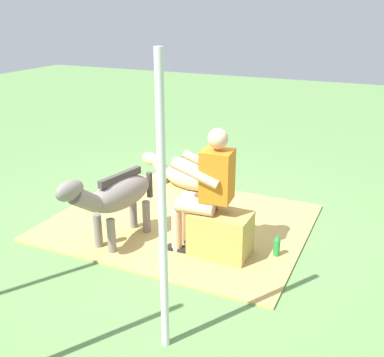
% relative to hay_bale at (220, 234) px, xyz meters
% --- Properties ---
extents(ground_plane, '(24.00, 24.00, 0.00)m').
position_rel_hay_bale_xyz_m(ground_plane, '(0.75, -0.54, -0.24)').
color(ground_plane, '#608C4C').
extents(hay_patch, '(2.96, 2.38, 0.02)m').
position_rel_hay_bale_xyz_m(hay_patch, '(0.72, -0.51, -0.23)').
color(hay_patch, tan).
rests_on(hay_patch, ground).
extents(hay_bale, '(0.61, 0.40, 0.48)m').
position_rel_hay_bale_xyz_m(hay_bale, '(0.00, 0.00, 0.00)').
color(hay_bale, tan).
rests_on(hay_bale, ground).
extents(person_seated, '(0.68, 0.45, 1.36)m').
position_rel_hay_bale_xyz_m(person_seated, '(0.16, 0.01, 0.51)').
color(person_seated, '#D8AD8C').
rests_on(person_seated, ground).
extents(pony_standing, '(0.47, 1.34, 0.93)m').
position_rel_hay_bale_xyz_m(pony_standing, '(1.11, 0.24, 0.32)').
color(pony_standing, slate).
rests_on(pony_standing, ground).
extents(pony_lying, '(1.36, 0.54, 0.42)m').
position_rel_hay_bale_xyz_m(pony_lying, '(1.15, -1.57, -0.05)').
color(pony_lying, tan).
rests_on(pony_lying, ground).
extents(soda_bottle, '(0.07, 0.07, 0.26)m').
position_rel_hay_bale_xyz_m(soda_bottle, '(-0.55, -0.20, -0.12)').
color(soda_bottle, '#268C3F').
rests_on(soda_bottle, ground).
extents(tent_pole_left, '(0.06, 0.06, 2.23)m').
position_rel_hay_bale_xyz_m(tent_pole_left, '(-0.12, 1.44, 0.87)').
color(tent_pole_left, silver).
rests_on(tent_pole_left, ground).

